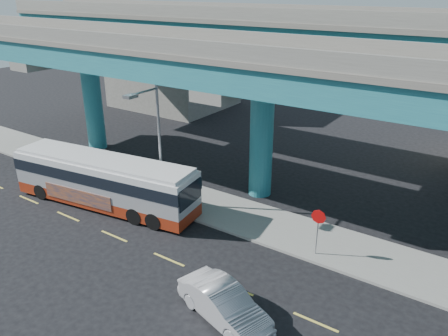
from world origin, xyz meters
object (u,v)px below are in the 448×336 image
Objects in this scene: stop_sign at (318,223)px; transit_bus at (104,180)px; sedan at (224,304)px; parked_car at (106,161)px; street_lamp at (152,132)px.

transit_bus is at bearing -151.63° from stop_sign.
transit_bus is 2.62× the size of sedan.
transit_bus is 13.45m from stop_sign.
transit_bus reaches higher than parked_car.
sedan is 17.90m from parked_car.
stop_sign is at bearing 4.12° from street_lamp.
street_lamp is at bearing -100.88° from parked_car.
stop_sign is at bearing 0.87° from transit_bus.
sedan is 1.90× the size of stop_sign.
sedan is at bearing -109.47° from parked_car.
stop_sign is (13.28, 2.10, 0.23)m from transit_bus.
parked_car is 1.77× the size of stop_sign.
sedan is at bearing -28.00° from transit_bus.
parked_car is (-4.07, 3.68, -0.87)m from transit_bus.
sedan is 0.64× the size of street_lamp.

